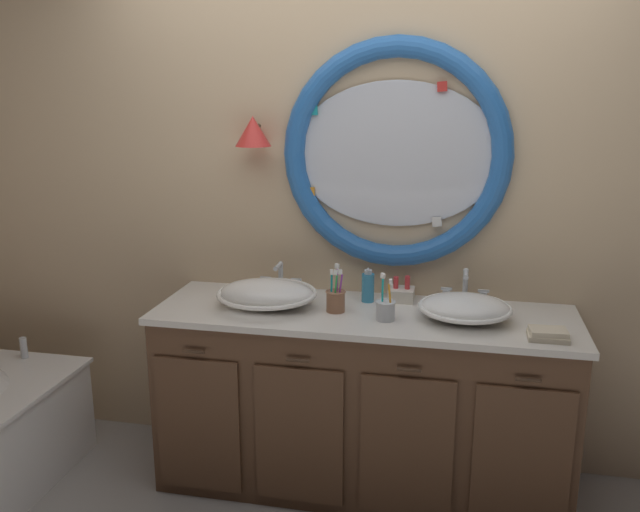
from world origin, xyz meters
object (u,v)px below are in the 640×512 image
object	(u,v)px
toothbrush_holder_right	(385,309)
folded_hand_towel	(548,334)
toothbrush_holder_left	(336,299)
sink_basin_left	(267,294)
sink_basin_right	(465,308)
toiletry_basket	(401,294)
soap_dispenser	(368,287)

from	to	relation	value
toothbrush_holder_right	folded_hand_towel	distance (m)	0.67
folded_hand_towel	toothbrush_holder_left	bearing A→B (deg)	169.96
sink_basin_left	toothbrush_holder_right	distance (m)	0.56
sink_basin_left	sink_basin_right	xyz separation A→B (m)	(0.89, 0.00, -0.01)
sink_basin_left	toiletry_basket	size ratio (longest dim) A/B	3.79
toothbrush_holder_left	toothbrush_holder_right	xyz separation A→B (m)	(0.23, -0.07, -0.01)
sink_basin_left	toothbrush_holder_left	bearing A→B (deg)	0.05
toothbrush_holder_left	toothbrush_holder_right	bearing A→B (deg)	-15.96
soap_dispenser	toiletry_basket	world-z (taller)	soap_dispenser
soap_dispenser	folded_hand_towel	bearing A→B (deg)	-23.13
sink_basin_right	soap_dispenser	distance (m)	0.48
soap_dispenser	folded_hand_towel	distance (m)	0.85
sink_basin_right	toothbrush_holder_left	size ratio (longest dim) A/B	1.84
soap_dispenser	toothbrush_holder_right	bearing A→B (deg)	-65.26
sink_basin_left	soap_dispenser	size ratio (longest dim) A/B	2.81
toothbrush_holder_right	toiletry_basket	distance (m)	0.29
toothbrush_holder_left	toiletry_basket	world-z (taller)	toothbrush_holder_left
folded_hand_towel	toiletry_basket	xyz separation A→B (m)	(-0.62, 0.38, 0.01)
sink_basin_left	soap_dispenser	distance (m)	0.48
toothbrush_holder_left	soap_dispenser	world-z (taller)	toothbrush_holder_left
sink_basin_left	toiletry_basket	xyz separation A→B (m)	(0.60, 0.22, -0.03)
toothbrush_holder_right	toiletry_basket	world-z (taller)	toothbrush_holder_right
toothbrush_holder_right	soap_dispenser	distance (m)	0.26
toothbrush_holder_right	folded_hand_towel	size ratio (longest dim) A/B	1.33
toothbrush_holder_left	toiletry_basket	xyz separation A→B (m)	(0.28, 0.22, -0.02)
toothbrush_holder_left	sink_basin_right	bearing A→B (deg)	-0.03
sink_basin_left	toothbrush_holder_right	bearing A→B (deg)	-6.81
soap_dispenser	toothbrush_holder_left	bearing A→B (deg)	-125.29
sink_basin_right	toiletry_basket	bearing A→B (deg)	143.02
sink_basin_left	folded_hand_towel	distance (m)	1.23
sink_basin_right	toothbrush_holder_right	bearing A→B (deg)	-168.91
toiletry_basket	sink_basin_right	bearing A→B (deg)	-36.98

